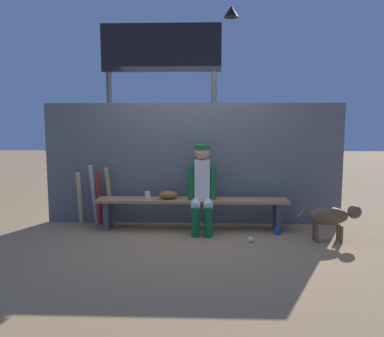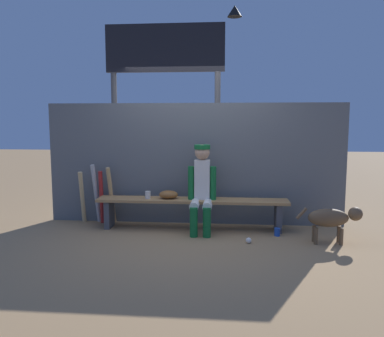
{
  "view_description": "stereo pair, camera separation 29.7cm",
  "coord_description": "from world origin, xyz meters",
  "views": [
    {
      "loc": [
        0.21,
        -5.63,
        1.6
      ],
      "look_at": [
        0.0,
        0.0,
        0.9
      ],
      "focal_mm": 36.71,
      "sensor_mm": 36.0,
      "label": 1
    },
    {
      "loc": [
        0.5,
        -5.62,
        1.6
      ],
      "look_at": [
        0.0,
        0.0,
        0.9
      ],
      "focal_mm": 36.71,
      "sensor_mm": 36.0,
      "label": 2
    }
  ],
  "objects": [
    {
      "name": "ground_plane",
      "position": [
        0.0,
        0.0,
        0.0
      ],
      "size": [
        30.0,
        30.0,
        0.0
      ],
      "primitive_type": "plane",
      "color": "#9E7A51"
    },
    {
      "name": "chainlink_fence",
      "position": [
        0.0,
        0.35,
        0.93
      ],
      "size": [
        4.56,
        0.03,
        1.86
      ],
      "primitive_type": "cube",
      "color": "#595E63",
      "rests_on": "ground_plane"
    },
    {
      "name": "dugout_bench",
      "position": [
        0.0,
        0.0,
        0.36
      ],
      "size": [
        2.79,
        0.36,
        0.45
      ],
      "color": "#AD7F4C",
      "rests_on": "ground_plane"
    },
    {
      "name": "player_seated",
      "position": [
        0.15,
        -0.1,
        0.67
      ],
      "size": [
        0.41,
        0.55,
        1.25
      ],
      "color": "silver",
      "rests_on": "ground_plane"
    },
    {
      "name": "baseball_glove",
      "position": [
        -0.35,
        0.0,
        0.51
      ],
      "size": [
        0.28,
        0.2,
        0.12
      ],
      "primitive_type": "ellipsoid",
      "color": "brown",
      "rests_on": "dugout_bench"
    },
    {
      "name": "bat_wood_tan",
      "position": [
        -1.27,
        0.21,
        0.45
      ],
      "size": [
        0.1,
        0.26,
        0.89
      ],
      "primitive_type": "cylinder",
      "rotation": [
        0.22,
        0.0,
        -0.15
      ],
      "color": "tan",
      "rests_on": "ground_plane"
    },
    {
      "name": "bat_aluminum_red",
      "position": [
        -1.43,
        0.21,
        0.41
      ],
      "size": [
        0.07,
        0.13,
        0.82
      ],
      "primitive_type": "cylinder",
      "rotation": [
        0.07,
        0.0,
        -0.07
      ],
      "color": "#B22323",
      "rests_on": "ground_plane"
    },
    {
      "name": "bat_aluminum_silver",
      "position": [
        -1.52,
        0.23,
        0.46
      ],
      "size": [
        0.11,
        0.25,
        0.93
      ],
      "primitive_type": "cylinder",
      "rotation": [
        0.19,
        0.0,
        -0.19
      ],
      "color": "#B7B7BC",
      "rests_on": "ground_plane"
    },
    {
      "name": "bat_wood_natural",
      "position": [
        -1.72,
        0.17,
        0.41
      ],
      "size": [
        0.1,
        0.27,
        0.83
      ],
      "primitive_type": "cylinder",
      "rotation": [
        0.24,
        0.0,
        0.15
      ],
      "color": "tan",
      "rests_on": "ground_plane"
    },
    {
      "name": "baseball",
      "position": [
        0.8,
        -0.6,
        0.04
      ],
      "size": [
        0.07,
        0.07,
        0.07
      ],
      "primitive_type": "sphere",
      "color": "white",
      "rests_on": "ground_plane"
    },
    {
      "name": "cup_on_ground",
      "position": [
        1.21,
        -0.24,
        0.06
      ],
      "size": [
        0.08,
        0.08,
        0.11
      ],
      "primitive_type": "cylinder",
      "color": "#1E47AD",
      "rests_on": "ground_plane"
    },
    {
      "name": "cup_on_bench",
      "position": [
        -0.65,
        -0.03,
        0.51
      ],
      "size": [
        0.08,
        0.08,
        0.11
      ],
      "primitive_type": "cylinder",
      "color": "silver",
      "rests_on": "dugout_bench"
    },
    {
      "name": "scoreboard",
      "position": [
        -0.5,
        1.15,
        2.43
      ],
      "size": [
        2.31,
        0.27,
        3.45
      ],
      "color": "#3F3F42",
      "rests_on": "ground_plane"
    },
    {
      "name": "dog",
      "position": [
        1.88,
        -0.51,
        0.34
      ],
      "size": [
        0.84,
        0.2,
        0.49
      ],
      "color": "brown",
      "rests_on": "ground_plane"
    }
  ]
}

